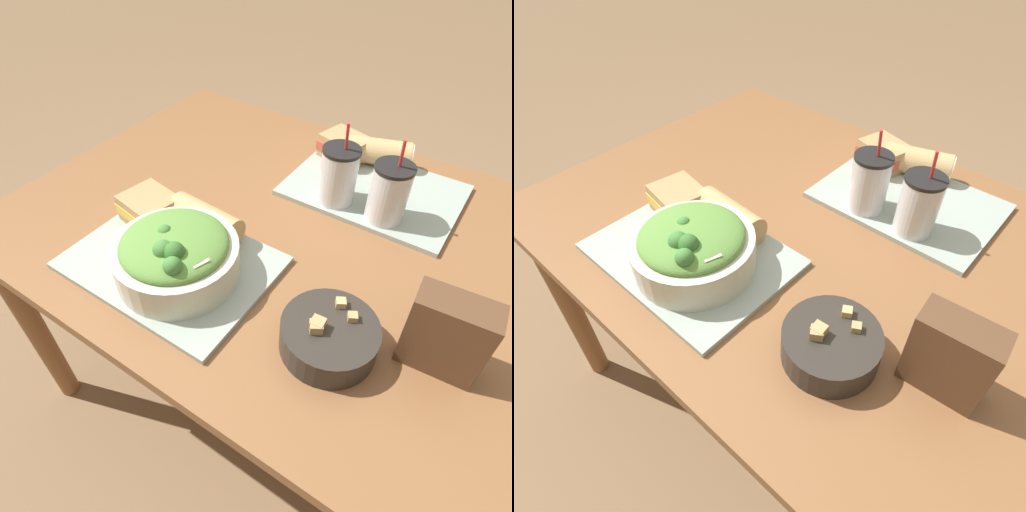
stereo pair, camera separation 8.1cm
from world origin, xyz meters
The scene contains 13 objects.
ground_plane centered at (0.00, 0.00, 0.00)m, with size 12.00×12.00×0.00m, color #846647.
dining_table centered at (0.00, 0.00, 0.64)m, with size 1.44×0.95×0.73m.
tray_near centered at (-0.21, -0.25, 0.74)m, with size 0.42×0.31×0.01m.
tray_far centered at (0.04, 0.23, 0.74)m, with size 0.42×0.31×0.01m.
salad_bowl centered at (-0.17, -0.27, 0.79)m, with size 0.25×0.25×0.12m.
soup_bowl centered at (0.16, -0.25, 0.76)m, with size 0.17×0.17×0.08m.
sandwich_near centered at (-0.33, -0.17, 0.77)m, with size 0.14×0.12×0.06m.
baguette_near centered at (-0.20, -0.14, 0.78)m, with size 0.17×0.08×0.07m.
sandwich_far centered at (-0.09, 0.32, 0.77)m, with size 0.14×0.13×0.06m.
baguette_far centered at (0.01, 0.35, 0.78)m, with size 0.18×0.12×0.07m.
drink_cup_dark centered at (-0.02, 0.14, 0.81)m, with size 0.09×0.09×0.20m.
drink_cup_red centered at (0.11, 0.14, 0.81)m, with size 0.09×0.09×0.20m.
chip_bag centered at (0.32, -0.17, 0.81)m, with size 0.13×0.07×0.15m.
Camera 1 is at (0.30, -0.68, 1.37)m, focal length 30.00 mm.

